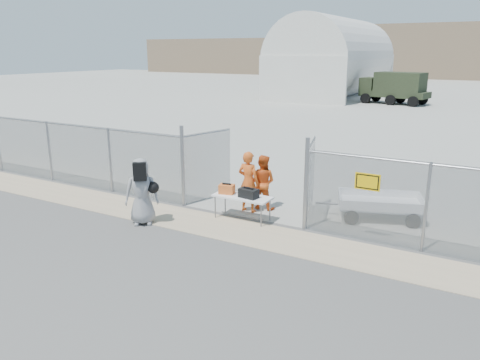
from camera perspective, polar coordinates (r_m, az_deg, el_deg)
The scene contains 13 objects.
ground at distance 12.05m, azimuth -4.71°, elevation -7.28°, with size 160.00×160.00×0.00m, color #404040.
tarmac_inside at distance 51.75m, azimuth 22.60°, elevation 9.20°, with size 160.00×80.00×0.01m, color #A3A297.
dirt_strip at distance 12.82m, azimuth -2.21°, elevation -5.76°, with size 44.00×1.60×0.01m, color tan.
chain_link_fence at distance 13.29m, azimuth -0.00°, elevation 0.00°, with size 40.00×0.20×2.20m, color gray, non-canonical shape.
quonset_hangar at distance 51.79m, azimuth 11.43°, elevation 14.51°, with size 9.00×18.00×8.00m, color silver, non-canonical shape.
folding_table at distance 13.28m, azimuth 0.29°, elevation -3.40°, with size 1.65×0.69×0.70m, color white, non-canonical shape.
orange_bag at distance 13.36m, azimuth -1.63°, elevation -1.11°, with size 0.42×0.28×0.26m, color orange.
black_duffel at distance 12.98m, azimuth 1.06°, elevation -1.62°, with size 0.53×0.31×0.25m, color black.
security_worker_left at distance 13.78m, azimuth 1.02°, elevation -0.23°, with size 0.67×0.44×1.84m, color #DD581A.
security_worker_right at distance 14.07m, azimuth 2.75°, elevation -0.26°, with size 0.81×0.63×1.67m, color #DD581A.
visitor at distance 13.09m, azimuth -11.90°, elevation -1.37°, with size 0.91×0.59×1.86m, color gray.
utility_trailer at distance 13.95m, azimuth 16.66°, elevation -3.08°, with size 3.00×1.54×0.73m, color white, non-canonical shape.
military_truck at distance 44.60m, azimuth 18.33°, elevation 10.57°, with size 5.88×2.17×2.80m, color #28311D, non-canonical shape.
Camera 1 is at (6.29, -9.16, 4.66)m, focal length 35.00 mm.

